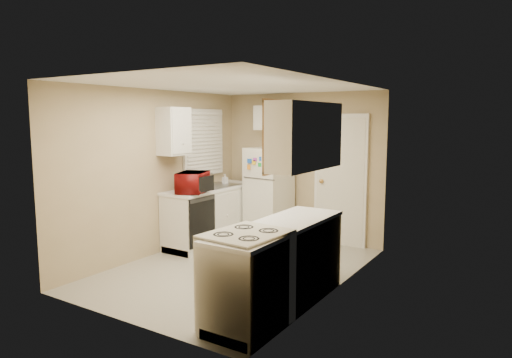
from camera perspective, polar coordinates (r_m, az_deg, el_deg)
The scene contains 19 objects.
floor at distance 6.19m, azimuth -2.52°, elevation -11.13°, with size 3.80×3.80×0.00m, color #B2AE9E.
ceiling at distance 5.88m, azimuth -2.66°, elevation 11.62°, with size 3.80×3.80×0.00m, color white.
wall_left at distance 6.81m, azimuth -12.30°, elevation 0.77°, with size 3.80×3.80×0.00m, color tan.
wall_right at distance 5.25m, azimuth 10.05°, elevation -1.11°, with size 3.80×3.80×0.00m, color tan.
wall_back at distance 7.54m, azimuth 5.69°, elevation 1.54°, with size 2.80×2.80×0.00m, color tan.
wall_front at distance 4.51m, azimuth -16.54°, elevation -2.70°, with size 2.80×2.80×0.00m, color tan.
left_counter at distance 7.40m, azimuth -5.57°, elevation -4.45°, with size 0.60×1.80×0.90m, color silver.
dishwasher at distance 6.76m, azimuth -6.75°, elevation -5.27°, with size 0.03×0.58×0.72m, color black.
sink at distance 7.45m, azimuth -4.90°, elevation -1.17°, with size 0.54×0.74×0.16m, color gray.
microwave at distance 6.77m, azimuth -7.90°, elevation -0.45°, with size 0.31×0.55×0.37m, color maroon.
soap_bottle at distance 7.65m, azimuth -3.89°, elevation 0.13°, with size 0.07×0.08×0.16m, color white.
window_blinds at distance 7.53m, azimuth -6.54°, elevation 4.57°, with size 0.10×0.98×1.08m, color silver.
upper_cabinet_left at distance 6.82m, azimuth -10.24°, elevation 5.89°, with size 0.30×0.45×0.70m, color silver.
refrigerator at distance 7.52m, azimuth 1.60°, elevation -1.86°, with size 0.62×0.61×1.51m, color silver.
cabinet_over_fridge at distance 7.56m, azimuth 2.52°, elevation 7.65°, with size 0.70×0.30×0.40m, color silver.
interior_door at distance 7.24m, azimuth 10.49°, elevation -0.23°, with size 0.86×0.06×2.08m, color silver.
right_counter at distance 4.85m, azimuth 2.83°, elevation -10.85°, with size 0.60×2.00×0.90m, color silver.
stove at distance 4.41m, azimuth -1.21°, elevation -12.49°, with size 0.62×0.77×0.94m, color silver.
upper_cabinet_right at distance 4.80m, azimuth 6.27°, elevation 5.37°, with size 0.30×1.20×0.70m, color silver.
Camera 1 is at (3.36, -4.81, 1.97)m, focal length 32.00 mm.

